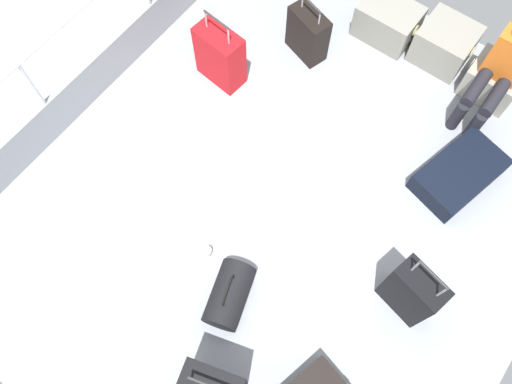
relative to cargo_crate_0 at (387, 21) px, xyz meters
name	(u,v)px	position (x,y,z in m)	size (l,w,h in m)	color
ground_plane	(290,202)	(0.30, -2.10, -0.22)	(4.40, 5.20, 0.06)	gray
gunwale_port	(106,66)	(-1.87, -2.10, 0.04)	(0.06, 5.20, 0.45)	gray
railing_port	(89,27)	(-1.87, -2.10, 0.59)	(0.04, 4.20, 1.02)	silver
sea_wake	(25,35)	(-3.30, -2.10, -0.53)	(12.00, 12.00, 0.01)	#598C9E
cargo_crate_0	(387,21)	(0.00, 0.00, 0.00)	(0.62, 0.42, 0.38)	gray
cargo_crate_1	(445,44)	(0.60, 0.09, 0.01)	(0.55, 0.48, 0.39)	gray
cargo_crate_2	(493,81)	(1.18, 0.00, -0.02)	(0.52, 0.42, 0.35)	gray
passenger_seated	(502,70)	(1.18, -0.18, 0.35)	(0.34, 0.66, 1.05)	orange
suitcase_1	(412,292)	(1.55, -2.29, 0.14)	(0.44, 0.30, 0.88)	black
suitcase_3	(308,34)	(-0.53, -0.66, 0.07)	(0.46, 0.33, 0.67)	black
suitcase_4	(220,56)	(-1.02, -1.41, 0.12)	(0.48, 0.29, 0.81)	red
suitcase_5	(459,174)	(1.38, -1.03, -0.08)	(0.66, 0.90, 0.22)	black
duffel_bag	(229,295)	(0.40, -3.12, -0.04)	(0.44, 0.58, 0.43)	black
paper_cup	(207,251)	(0.01, -2.93, -0.14)	(0.08, 0.08, 0.10)	white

